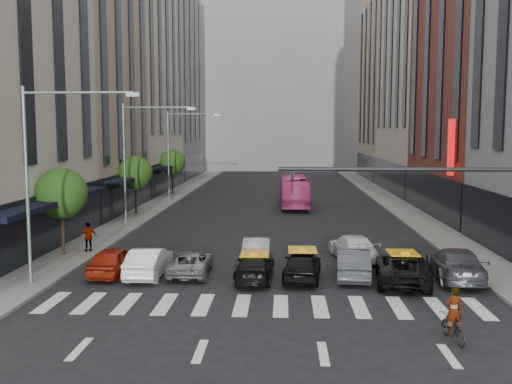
# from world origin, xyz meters

# --- Properties ---
(ground) EXTENTS (160.00, 160.00, 0.00)m
(ground) POSITION_xyz_m (0.00, 0.00, 0.00)
(ground) COLOR black
(ground) RESTS_ON ground
(sidewalk_left) EXTENTS (3.00, 96.00, 0.15)m
(sidewalk_left) POSITION_xyz_m (-11.50, 30.00, 0.07)
(sidewalk_left) COLOR slate
(sidewalk_left) RESTS_ON ground
(sidewalk_right) EXTENTS (3.00, 96.00, 0.15)m
(sidewalk_right) POSITION_xyz_m (11.50, 30.00, 0.07)
(sidewalk_right) COLOR slate
(sidewalk_right) RESTS_ON ground
(building_left_b) EXTENTS (8.00, 16.00, 24.00)m
(building_left_b) POSITION_xyz_m (-17.00, 28.00, 12.00)
(building_left_b) COLOR tan
(building_left_b) RESTS_ON ground
(building_left_c) EXTENTS (8.00, 20.00, 36.00)m
(building_left_c) POSITION_xyz_m (-17.00, 46.00, 18.00)
(building_left_c) COLOR beige
(building_left_c) RESTS_ON ground
(building_left_d) EXTENTS (8.00, 18.00, 30.00)m
(building_left_d) POSITION_xyz_m (-17.00, 65.00, 15.00)
(building_left_d) COLOR gray
(building_left_d) RESTS_ON ground
(building_right_b) EXTENTS (8.00, 18.00, 26.00)m
(building_right_b) POSITION_xyz_m (17.00, 27.00, 13.00)
(building_right_b) COLOR brown
(building_right_b) RESTS_ON ground
(building_right_c) EXTENTS (8.00, 20.00, 40.00)m
(building_right_c) POSITION_xyz_m (17.00, 46.00, 20.00)
(building_right_c) COLOR beige
(building_right_c) RESTS_ON ground
(building_right_d) EXTENTS (8.00, 18.00, 28.00)m
(building_right_d) POSITION_xyz_m (17.00, 65.00, 14.00)
(building_right_d) COLOR tan
(building_right_d) RESTS_ON ground
(building_far) EXTENTS (30.00, 10.00, 36.00)m
(building_far) POSITION_xyz_m (0.00, 85.00, 18.00)
(building_far) COLOR gray
(building_far) RESTS_ON ground
(tree_near) EXTENTS (2.88, 2.88, 4.95)m
(tree_near) POSITION_xyz_m (-11.80, 10.00, 3.65)
(tree_near) COLOR black
(tree_near) RESTS_ON sidewalk_left
(tree_mid) EXTENTS (2.88, 2.88, 4.95)m
(tree_mid) POSITION_xyz_m (-11.80, 26.00, 3.65)
(tree_mid) COLOR black
(tree_mid) RESTS_ON sidewalk_left
(tree_far) EXTENTS (2.88, 2.88, 4.95)m
(tree_far) POSITION_xyz_m (-11.80, 42.00, 3.65)
(tree_far) COLOR black
(tree_far) RESTS_ON sidewalk_left
(streetlamp_near) EXTENTS (5.38, 0.25, 9.00)m
(streetlamp_near) POSITION_xyz_m (-10.04, 4.00, 5.90)
(streetlamp_near) COLOR gray
(streetlamp_near) RESTS_ON sidewalk_left
(streetlamp_mid) EXTENTS (5.38, 0.25, 9.00)m
(streetlamp_mid) POSITION_xyz_m (-10.04, 20.00, 5.90)
(streetlamp_mid) COLOR gray
(streetlamp_mid) RESTS_ON sidewalk_left
(streetlamp_far) EXTENTS (5.38, 0.25, 9.00)m
(streetlamp_far) POSITION_xyz_m (-10.04, 36.00, 5.90)
(streetlamp_far) COLOR gray
(streetlamp_far) RESTS_ON sidewalk_left
(traffic_signal) EXTENTS (10.10, 0.20, 6.00)m
(traffic_signal) POSITION_xyz_m (7.69, -1.00, 4.47)
(traffic_signal) COLOR black
(traffic_signal) RESTS_ON ground
(liberty_sign) EXTENTS (0.30, 0.70, 4.00)m
(liberty_sign) POSITION_xyz_m (12.60, 20.00, 6.00)
(liberty_sign) COLOR red
(liberty_sign) RESTS_ON ground
(car_red) EXTENTS (1.79, 4.21, 1.42)m
(car_red) POSITION_xyz_m (-7.78, 6.18, 0.71)
(car_red) COLOR #9E210E
(car_red) RESTS_ON ground
(car_white_front) EXTENTS (1.57, 4.39, 1.44)m
(car_white_front) POSITION_xyz_m (-5.93, 5.98, 0.72)
(car_white_front) COLOR white
(car_white_front) RESTS_ON ground
(car_silver) EXTENTS (2.09, 4.34, 1.19)m
(car_silver) POSITION_xyz_m (-3.93, 6.42, 0.60)
(car_silver) COLOR gray
(car_silver) RESTS_ON ground
(taxi_left) EXTENTS (1.92, 4.42, 1.27)m
(taxi_left) POSITION_xyz_m (-0.68, 5.53, 0.63)
(taxi_left) COLOR black
(taxi_left) RESTS_ON ground
(taxi_center) EXTENTS (2.11, 4.42, 1.46)m
(taxi_center) POSITION_xyz_m (1.61, 5.67, 0.73)
(taxi_center) COLOR black
(taxi_center) RESTS_ON ground
(car_grey_mid) EXTENTS (1.92, 4.56, 1.47)m
(car_grey_mid) POSITION_xyz_m (4.09, 6.15, 0.73)
(car_grey_mid) COLOR #3F4247
(car_grey_mid) RESTS_ON ground
(taxi_right) EXTENTS (3.05, 5.41, 1.43)m
(taxi_right) POSITION_xyz_m (6.30, 5.33, 0.71)
(taxi_right) COLOR black
(taxi_right) RESTS_ON ground
(car_grey_curb) EXTENTS (2.65, 5.50, 1.54)m
(car_grey_curb) POSITION_xyz_m (9.00, 6.07, 0.77)
(car_grey_curb) COLOR #42454B
(car_grey_curb) RESTS_ON ground
(car_row2_left) EXTENTS (1.48, 4.17, 1.37)m
(car_row2_left) POSITION_xyz_m (-0.76, 9.46, 0.69)
(car_row2_left) COLOR #A1A1A6
(car_row2_left) RESTS_ON ground
(car_row2_right) EXTENTS (2.57, 5.05, 1.40)m
(car_row2_right) POSITION_xyz_m (4.57, 10.16, 0.70)
(car_row2_right) COLOR white
(car_row2_right) RESTS_ON ground
(bus) EXTENTS (2.64, 10.59, 2.94)m
(bus) POSITION_xyz_m (1.70, 32.70, 1.47)
(bus) COLOR #E34293
(bus) RESTS_ON ground
(motorcycle) EXTENTS (0.89, 1.81, 0.91)m
(motorcycle) POSITION_xyz_m (6.49, -2.17, 0.46)
(motorcycle) COLOR black
(motorcycle) RESTS_ON ground
(rider) EXTENTS (0.66, 0.49, 1.65)m
(rider) POSITION_xyz_m (6.49, -2.17, 1.74)
(rider) COLOR gray
(rider) RESTS_ON motorcycle
(pedestrian_far) EXTENTS (1.05, 0.93, 1.70)m
(pedestrian_far) POSITION_xyz_m (-10.67, 10.94, 1.00)
(pedestrian_far) COLOR gray
(pedestrian_far) RESTS_ON sidewalk_left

